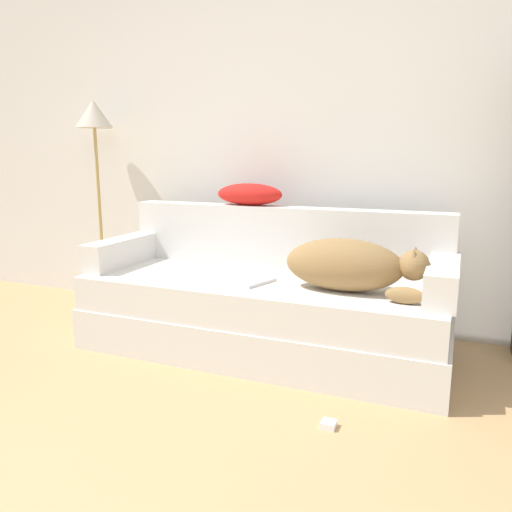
{
  "coord_description": "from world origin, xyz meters",
  "views": [
    {
      "loc": [
        1.23,
        -0.79,
        1.14
      ],
      "look_at": [
        0.19,
        1.71,
        0.59
      ],
      "focal_mm": 35.0,
      "sensor_mm": 36.0,
      "label": 1
    }
  ],
  "objects": [
    {
      "name": "wall_back",
      "position": [
        0.0,
        2.46,
        1.35
      ],
      "size": [
        7.29,
        0.06,
        2.7
      ],
      "color": "silver",
      "rests_on": "ground_plane"
    },
    {
      "name": "couch",
      "position": [
        0.19,
        1.8,
        0.22
      ],
      "size": [
        2.1,
        0.83,
        0.44
      ],
      "color": "silver",
      "rests_on": "ground_plane"
    },
    {
      "name": "couch_backrest",
      "position": [
        0.19,
        2.15,
        0.63
      ],
      "size": [
        2.06,
        0.15,
        0.38
      ],
      "color": "silver",
      "rests_on": "couch"
    },
    {
      "name": "couch_arm_left",
      "position": [
        -0.78,
        1.8,
        0.52
      ],
      "size": [
        0.15,
        0.64,
        0.17
      ],
      "color": "silver",
      "rests_on": "couch"
    },
    {
      "name": "couch_arm_right",
      "position": [
        1.17,
        1.8,
        0.52
      ],
      "size": [
        0.15,
        0.64,
        0.17
      ],
      "color": "silver",
      "rests_on": "couch"
    },
    {
      "name": "dog",
      "position": [
        0.71,
        1.73,
        0.58
      ],
      "size": [
        0.74,
        0.3,
        0.28
      ],
      "color": "olive",
      "rests_on": "couch"
    },
    {
      "name": "laptop",
      "position": [
        0.1,
        1.72,
        0.45
      ],
      "size": [
        0.37,
        0.32,
        0.02
      ],
      "rotation": [
        0.0,
        0.0,
        -0.31
      ],
      "color": "silver",
      "rests_on": "couch"
    },
    {
      "name": "throw_pillow",
      "position": [
        -0.04,
        2.17,
        0.89
      ],
      "size": [
        0.44,
        0.19,
        0.14
      ],
      "color": "red",
      "rests_on": "couch_backrest"
    },
    {
      "name": "floor_lamp",
      "position": [
        -1.3,
        2.23,
        1.26
      ],
      "size": [
        0.27,
        0.27,
        1.53
      ],
      "color": "tan",
      "rests_on": "ground_plane"
    },
    {
      "name": "power_adapter",
      "position": [
        0.77,
        1.11,
        0.01
      ],
      "size": [
        0.06,
        0.06,
        0.03
      ],
      "color": "white",
      "rests_on": "ground_plane"
    }
  ]
}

